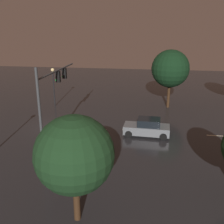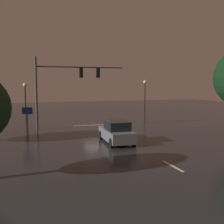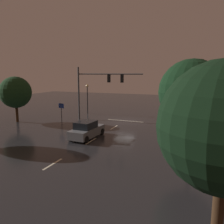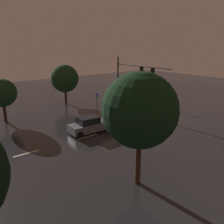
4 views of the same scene
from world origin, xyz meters
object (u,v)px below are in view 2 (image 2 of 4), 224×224
at_px(street_lamp_right_kerb, 25,95).
at_px(route_sign, 27,115).
at_px(traffic_signal_assembly, 65,80).
at_px(street_lamp_left_kerb, 145,92).
at_px(car_approaching, 117,132).

xyz_separation_m(street_lamp_right_kerb, route_sign, (0.02, 7.22, -1.44)).
height_order(traffic_signal_assembly, route_sign, traffic_signal_assembly).
xyz_separation_m(street_lamp_left_kerb, street_lamp_right_kerb, (14.51, -0.32, -0.21)).
xyz_separation_m(traffic_signal_assembly, street_lamp_left_kerb, (-10.70, -4.01, -1.39)).
xyz_separation_m(traffic_signal_assembly, car_approaching, (-2.59, 8.17, -4.08)).
bearing_deg(route_sign, street_lamp_left_kerb, -154.60).
distance_m(car_approaching, street_lamp_left_kerb, 14.88).
relative_size(traffic_signal_assembly, street_lamp_left_kerb, 1.83).
bearing_deg(street_lamp_right_kerb, route_sign, 89.82).
relative_size(car_approaching, street_lamp_right_kerb, 0.96).
distance_m(traffic_signal_assembly, street_lamp_left_kerb, 11.51).
bearing_deg(street_lamp_right_kerb, car_approaching, 117.09).
bearing_deg(street_lamp_left_kerb, traffic_signal_assembly, 20.56).
bearing_deg(car_approaching, street_lamp_left_kerb, -123.66).
height_order(car_approaching, street_lamp_right_kerb, street_lamp_right_kerb).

